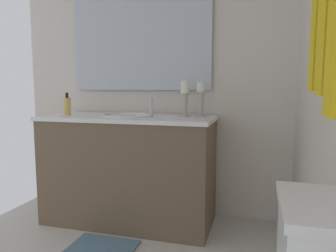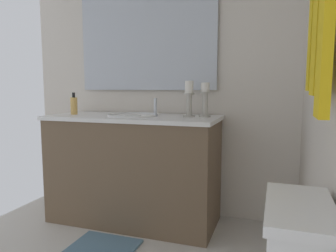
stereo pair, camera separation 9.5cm
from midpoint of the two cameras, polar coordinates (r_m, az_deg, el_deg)
wall_left at (r=2.80m, az=-0.82°, el=9.86°), size 0.04×2.38×2.45m
vanity_cabinet at (r=2.61m, az=-5.08°, el=-7.55°), size 0.58×1.36×0.86m
sink_basin at (r=2.54m, az=-5.15°, el=0.96°), size 0.40×0.40×0.24m
mirror at (r=2.82m, az=-2.94°, el=15.55°), size 0.02×1.22×0.90m
candle_holder_tall at (r=2.44m, az=7.72°, el=4.76°), size 0.09×0.09×0.26m
candle_holder_short at (r=2.44m, az=4.89°, el=5.01°), size 0.09×0.09×0.27m
soap_bottle at (r=2.75m, az=-15.42°, el=3.54°), size 0.06×0.06×0.18m
towel_near_vanity at (r=1.46m, az=26.10°, el=13.02°), size 0.12×0.03×0.38m
towel_center at (r=1.28m, az=27.14°, el=13.62°), size 0.15×0.03×0.39m
towel_near_corner at (r=1.09m, az=28.46°, el=13.14°), size 0.14×0.03×0.45m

